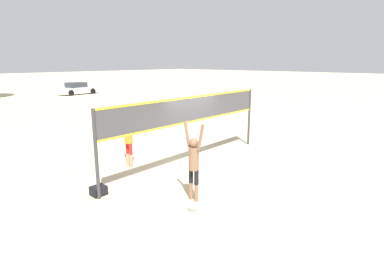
{
  "coord_description": "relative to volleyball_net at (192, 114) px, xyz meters",
  "views": [
    {
      "loc": [
        -7.67,
        -7.09,
        3.72
      ],
      "look_at": [
        0.0,
        0.0,
        1.39
      ],
      "focal_mm": 28.0,
      "sensor_mm": 36.0,
      "label": 1
    }
  ],
  "objects": [
    {
      "name": "ground_plane",
      "position": [
        0.0,
        0.0,
        -1.89
      ],
      "size": [
        200.0,
        200.0,
        0.0
      ],
      "primitive_type": "plane",
      "color": "beige"
    },
    {
      "name": "volleyball_net",
      "position": [
        0.0,
        0.0,
        0.0
      ],
      "size": [
        7.68,
        0.1,
        2.52
      ],
      "color": "#38383D",
      "rests_on": "ground_plane"
    },
    {
      "name": "player_spiker",
      "position": [
        -2.07,
        -1.97,
        -0.74
      ],
      "size": [
        0.28,
        0.71,
        2.17
      ],
      "rotation": [
        0.0,
        0.0,
        1.57
      ],
      "color": "#8C664C",
      "rests_on": "ground_plane"
    },
    {
      "name": "player_blocker",
      "position": [
        -1.69,
        1.49,
        -0.72
      ],
      "size": [
        0.28,
        0.71,
        2.21
      ],
      "rotation": [
        0.0,
        0.0,
        -1.57
      ],
      "color": "tan",
      "rests_on": "ground_plane"
    },
    {
      "name": "volleyball",
      "position": [
        -2.53,
        -2.36,
        -1.77
      ],
      "size": [
        0.23,
        0.23,
        0.23
      ],
      "color": "white",
      "rests_on": "ground_plane"
    },
    {
      "name": "gear_bag",
      "position": [
        -3.67,
        0.23,
        -1.76
      ],
      "size": [
        0.4,
        0.36,
        0.26
      ],
      "color": "black",
      "rests_on": "ground_plane"
    },
    {
      "name": "parked_car_mid",
      "position": [
        8.77,
        26.03,
        -1.27
      ],
      "size": [
        4.39,
        2.01,
        1.37
      ],
      "rotation": [
        0.0,
        0.0,
        0.04
      ],
      "color": "silver",
      "rests_on": "ground_plane"
    }
  ]
}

